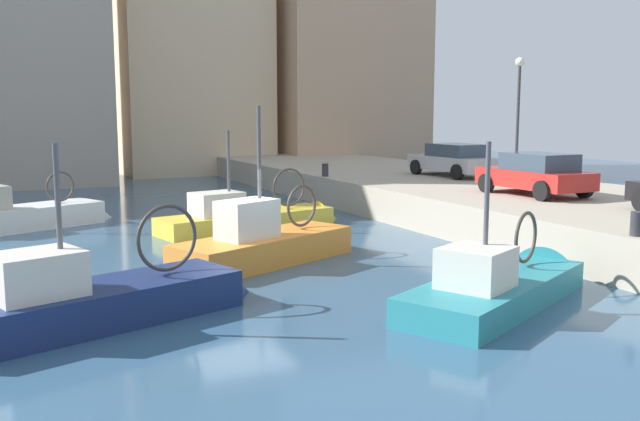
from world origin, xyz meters
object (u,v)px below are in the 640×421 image
Objects in this scene: fishing_boat_white at (26,225)px; mooring_bollard_mid at (637,224)px; fishing_boat_teal at (503,296)px; parked_car_red at (535,174)px; fishing_boat_yellow at (255,225)px; quay_streetlamp at (519,99)px; mooring_bollard_north at (325,170)px; fishing_boat_navy at (110,315)px; parked_car_silver at (454,160)px; fishing_boat_orange at (273,256)px.

fishing_boat_white reaches higher than mooring_bollard_mid.
parked_car_red is (6.74, 6.49, 1.81)m from fishing_boat_teal.
parked_car_red is at bearing -28.08° from fishing_boat_yellow.
mooring_bollard_mid is (4.94, -11.30, 1.35)m from fishing_boat_yellow.
quay_streetlamp is (2.31, 3.60, 2.54)m from parked_car_red.
fishing_boat_yellow reaches higher than mooring_bollard_north.
mooring_bollard_north is at bearing 50.52° from fishing_boat_navy.
fishing_boat_yellow is 1.12× the size of fishing_boat_teal.
mooring_bollard_north is (11.14, 13.52, 1.35)m from fishing_boat_navy.
fishing_boat_teal is (8.62, -14.25, -0.01)m from fishing_boat_white.
parked_car_silver is at bearing 57.64° from fishing_boat_teal.
parked_car_red is at bearing -26.80° from fishing_boat_white.
quay_streetlamp reaches higher than fishing_boat_navy.
fishing_boat_white is 18.66m from quay_streetlamp.
parked_car_silver is at bearing -3.23° from fishing_boat_white.
fishing_boat_white is 1.65× the size of parked_car_red.
fishing_boat_navy reaches higher than fishing_boat_teal.
parked_car_red is at bearing -69.86° from mooring_bollard_north.
fishing_boat_orange reaches higher than fishing_boat_teal.
fishing_boat_teal is 1.62× the size of parked_car_red.
fishing_boat_orange is (4.81, 3.71, 0.01)m from fishing_boat_navy.
fishing_boat_navy is 1.36× the size of quay_streetlamp.
fishing_boat_teal is 6.49m from fishing_boat_orange.
fishing_boat_orange is (-1.39, -5.12, 0.01)m from fishing_boat_yellow.
fishing_boat_yellow is at bearing 54.93° from fishing_boat_navy.
fishing_boat_white is 1.51× the size of parked_car_silver.
fishing_boat_navy reaches higher than parked_car_red.
fishing_boat_yellow is at bearing -25.27° from fishing_boat_white.
quay_streetlamp is at bearing -44.29° from mooring_bollard_north.
fishing_boat_white is 17.16m from parked_car_silver.
fishing_boat_teal is 15.83m from parked_car_silver.
fishing_boat_white is 1.04× the size of fishing_boat_orange.
fishing_boat_orange is 11.76m from mooring_bollard_north.
fishing_boat_teal is 1.03× the size of fishing_boat_orange.
fishing_boat_navy is at bearing -125.07° from fishing_boat_yellow.
parked_car_silver is 7.76× the size of mooring_bollard_mid.
parked_car_silver is (16.16, 11.20, 1.79)m from fishing_boat_navy.
fishing_boat_navy is at bearing 164.95° from fishing_boat_teal.
fishing_boat_white is 0.91× the size of fishing_boat_yellow.
fishing_boat_teal is at bearing -102.29° from mooring_bollard_north.
quay_streetlamp reaches higher than mooring_bollard_mid.
fishing_boat_yellow is 1.67× the size of parked_car_silver.
mooring_bollard_mid is (11.14, -2.48, 1.35)m from fishing_boat_navy.
parked_car_red is 4.97m from quay_streetlamp.
fishing_boat_navy is 11.94× the size of mooring_bollard_mid.
fishing_boat_orange reaches higher than fishing_boat_navy.
mooring_bollard_north is (-3.34, 9.11, -0.44)m from parked_car_red.
fishing_boat_white is 18.99m from mooring_bollard_mid.
fishing_boat_yellow is at bearing 175.59° from quay_streetlamp.
fishing_boat_yellow is 10.40m from parked_car_silver.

